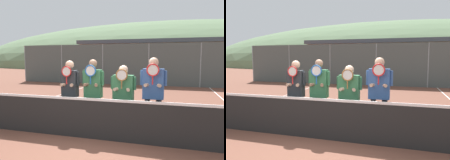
% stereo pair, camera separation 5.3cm
% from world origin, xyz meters
% --- Properties ---
extents(ground_plane, '(120.00, 120.00, 0.00)m').
position_xyz_m(ground_plane, '(0.00, 0.00, 0.00)').
color(ground_plane, brown).
extents(hill_distant, '(105.45, 58.58, 20.50)m').
position_xyz_m(hill_distant, '(0.00, 53.06, 0.00)').
color(hill_distant, '#5B7551').
rests_on(hill_distant, ground_plane).
extents(clubhouse_building, '(19.03, 5.50, 3.62)m').
position_xyz_m(clubhouse_building, '(1.70, 18.33, 1.83)').
color(clubhouse_building, tan).
rests_on(clubhouse_building, ground_plane).
extents(fence_back, '(19.71, 0.06, 2.84)m').
position_xyz_m(fence_back, '(0.00, 10.30, 1.42)').
color(fence_back, gray).
rests_on(fence_back, ground_plane).
extents(tennis_net, '(10.35, 0.09, 1.05)m').
position_xyz_m(tennis_net, '(0.00, 0.00, 0.49)').
color(tennis_net, gray).
rests_on(tennis_net, ground_plane).
extents(court_line_left_sideline, '(0.05, 16.00, 0.01)m').
position_xyz_m(court_line_left_sideline, '(-3.85, 3.00, 0.00)').
color(court_line_left_sideline, white).
rests_on(court_line_left_sideline, ground_plane).
extents(player_leftmost, '(0.54, 0.34, 1.80)m').
position_xyz_m(player_leftmost, '(-0.86, 0.48, 1.06)').
color(player_leftmost, black).
rests_on(player_leftmost, ground_plane).
extents(player_center_left, '(0.57, 0.34, 1.83)m').
position_xyz_m(player_center_left, '(-0.24, 0.51, 1.07)').
color(player_center_left, '#232838').
rests_on(player_center_left, ground_plane).
extents(player_center_right, '(0.63, 0.34, 1.69)m').
position_xyz_m(player_center_right, '(0.52, 0.58, 1.02)').
color(player_center_right, white).
rests_on(player_center_right, ground_plane).
extents(player_rightmost, '(0.62, 0.34, 1.88)m').
position_xyz_m(player_rightmost, '(1.24, 0.59, 1.13)').
color(player_rightmost, black).
rests_on(player_rightmost, ground_plane).
extents(car_far_left, '(4.37, 1.96, 1.79)m').
position_xyz_m(car_far_left, '(-6.20, 13.38, 0.91)').
color(car_far_left, maroon).
rests_on(car_far_left, ground_plane).
extents(car_left_of_center, '(4.40, 1.91, 1.79)m').
position_xyz_m(car_left_of_center, '(-0.93, 13.62, 0.91)').
color(car_left_of_center, navy).
rests_on(car_left_of_center, ground_plane).
extents(car_center, '(4.53, 1.94, 1.68)m').
position_xyz_m(car_center, '(4.43, 13.34, 0.87)').
color(car_center, '#285638').
rests_on(car_center, ground_plane).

